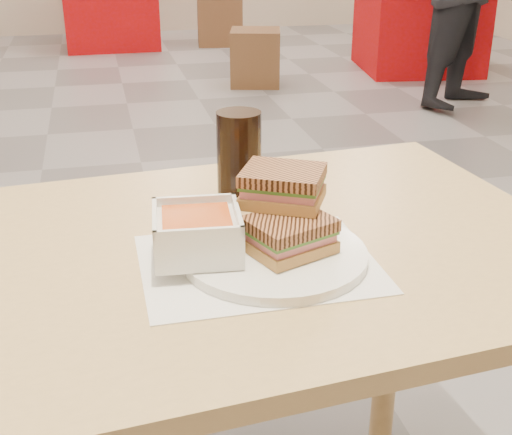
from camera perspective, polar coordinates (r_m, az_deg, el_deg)
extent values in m
cube|color=tan|center=(1.01, -6.70, -3.62)|extent=(1.26, 0.81, 0.03)
cylinder|color=tan|center=(1.61, 11.18, -7.83)|extent=(0.06, 0.06, 0.72)
cube|color=white|center=(0.96, 0.19, -3.83)|extent=(0.33, 0.25, 0.00)
cylinder|color=white|center=(0.97, 1.55, -3.12)|extent=(0.26, 0.26, 0.01)
cube|color=white|center=(0.94, -4.91, -1.62)|extent=(0.13, 0.13, 0.05)
cube|color=#DD5C26|center=(0.93, -4.97, -0.10)|extent=(0.10, 0.10, 0.01)
cube|color=white|center=(0.94, -1.54, 0.32)|extent=(0.02, 0.12, 0.01)
cube|color=white|center=(0.93, -8.43, -0.07)|extent=(0.02, 0.12, 0.01)
cube|color=white|center=(0.98, -5.17, 1.44)|extent=(0.12, 0.02, 0.01)
cube|color=white|center=(0.88, -4.76, -1.34)|extent=(0.12, 0.02, 0.01)
cube|color=tan|center=(0.96, 2.77, -2.31)|extent=(0.13, 0.12, 0.02)
cube|color=#C36564|center=(0.95, 2.79, -1.57)|extent=(0.13, 0.11, 0.01)
cube|color=#386B23|center=(0.95, 2.80, -1.13)|extent=(0.13, 0.12, 0.01)
cube|color=#965D37|center=(0.94, 2.81, -0.53)|extent=(0.13, 0.12, 0.02)
cube|color=tan|center=(0.99, 2.22, 1.74)|extent=(0.14, 0.13, 0.02)
cube|color=#C36564|center=(0.98, 2.24, 2.49)|extent=(0.13, 0.12, 0.01)
cube|color=#386B23|center=(0.98, 2.25, 2.95)|extent=(0.14, 0.13, 0.01)
cube|color=#965D37|center=(0.97, 2.26, 3.57)|extent=(0.14, 0.13, 0.02)
cylinder|color=black|center=(1.13, -1.42, 4.91)|extent=(0.07, 0.07, 0.16)
cube|color=#A50815|center=(5.96, 13.41, 15.60)|extent=(1.00, 1.00, 0.78)
cube|color=#A50815|center=(7.04, -12.06, 16.80)|extent=(0.87, 0.87, 0.76)
cube|color=brown|center=(5.29, -0.05, 13.16)|extent=(0.44, 0.44, 0.41)
cube|color=brown|center=(5.86, 16.43, 13.34)|extent=(0.38, 0.38, 0.42)
cube|color=brown|center=(7.00, -12.12, 15.60)|extent=(0.48, 0.48, 0.47)
cube|color=brown|center=(7.02, -3.06, 16.13)|extent=(0.48, 0.48, 0.48)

